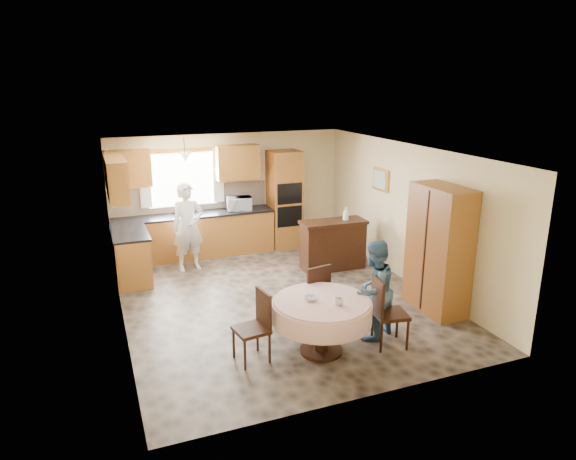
# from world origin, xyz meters

# --- Properties ---
(floor) EXTENTS (5.00, 6.00, 0.01)m
(floor) POSITION_xyz_m (0.00, 0.00, 0.00)
(floor) COLOR #6B5A4B
(floor) RESTS_ON ground
(ceiling) EXTENTS (5.00, 6.00, 0.01)m
(ceiling) POSITION_xyz_m (0.00, 0.00, 2.50)
(ceiling) COLOR white
(ceiling) RESTS_ON wall_back
(wall_back) EXTENTS (5.00, 0.02, 2.50)m
(wall_back) POSITION_xyz_m (0.00, 3.00, 1.25)
(wall_back) COLOR beige
(wall_back) RESTS_ON floor
(wall_front) EXTENTS (5.00, 0.02, 2.50)m
(wall_front) POSITION_xyz_m (0.00, -3.00, 1.25)
(wall_front) COLOR beige
(wall_front) RESTS_ON floor
(wall_left) EXTENTS (0.02, 6.00, 2.50)m
(wall_left) POSITION_xyz_m (-2.50, 0.00, 1.25)
(wall_left) COLOR beige
(wall_left) RESTS_ON floor
(wall_right) EXTENTS (0.02, 6.00, 2.50)m
(wall_right) POSITION_xyz_m (2.50, 0.00, 1.25)
(wall_right) COLOR beige
(wall_right) RESTS_ON floor
(window) EXTENTS (1.40, 0.03, 1.10)m
(window) POSITION_xyz_m (-1.00, 2.98, 1.60)
(window) COLOR white
(window) RESTS_ON wall_back
(curtain_left) EXTENTS (0.22, 0.02, 1.15)m
(curtain_left) POSITION_xyz_m (-1.75, 2.93, 1.65)
(curtain_left) COLOR white
(curtain_left) RESTS_ON wall_back
(curtain_right) EXTENTS (0.22, 0.02, 1.15)m
(curtain_right) POSITION_xyz_m (-0.25, 2.93, 1.65)
(curtain_right) COLOR white
(curtain_right) RESTS_ON wall_back
(base_cab_back) EXTENTS (3.30, 0.60, 0.88)m
(base_cab_back) POSITION_xyz_m (-0.85, 2.70, 0.44)
(base_cab_back) COLOR #BE7C32
(base_cab_back) RESTS_ON floor
(counter_back) EXTENTS (3.30, 0.64, 0.04)m
(counter_back) POSITION_xyz_m (-0.85, 2.70, 0.90)
(counter_back) COLOR black
(counter_back) RESTS_ON base_cab_back
(base_cab_left) EXTENTS (0.60, 1.20, 0.88)m
(base_cab_left) POSITION_xyz_m (-2.20, 1.80, 0.44)
(base_cab_left) COLOR #BE7C32
(base_cab_left) RESTS_ON floor
(counter_left) EXTENTS (0.64, 1.20, 0.04)m
(counter_left) POSITION_xyz_m (-2.20, 1.80, 0.90)
(counter_left) COLOR black
(counter_left) RESTS_ON base_cab_left
(backsplash) EXTENTS (3.30, 0.02, 0.55)m
(backsplash) POSITION_xyz_m (-0.85, 2.99, 1.18)
(backsplash) COLOR #D0B493
(backsplash) RESTS_ON wall_back
(wall_cab_left) EXTENTS (0.85, 0.33, 0.72)m
(wall_cab_left) POSITION_xyz_m (-2.05, 2.83, 1.91)
(wall_cab_left) COLOR #BD7E2F
(wall_cab_left) RESTS_ON wall_back
(wall_cab_right) EXTENTS (0.90, 0.33, 0.72)m
(wall_cab_right) POSITION_xyz_m (0.15, 2.83, 1.91)
(wall_cab_right) COLOR #BD7E2F
(wall_cab_right) RESTS_ON wall_back
(wall_cab_side) EXTENTS (0.33, 1.20, 0.72)m
(wall_cab_side) POSITION_xyz_m (-2.33, 1.80, 1.91)
(wall_cab_side) COLOR #BD7E2F
(wall_cab_side) RESTS_ON wall_left
(oven_tower) EXTENTS (0.66, 0.62, 2.12)m
(oven_tower) POSITION_xyz_m (1.15, 2.69, 1.06)
(oven_tower) COLOR #BE7C32
(oven_tower) RESTS_ON floor
(oven_upper) EXTENTS (0.56, 0.01, 0.45)m
(oven_upper) POSITION_xyz_m (1.15, 2.38, 1.25)
(oven_upper) COLOR black
(oven_upper) RESTS_ON oven_tower
(oven_lower) EXTENTS (0.56, 0.01, 0.45)m
(oven_lower) POSITION_xyz_m (1.15, 2.38, 0.75)
(oven_lower) COLOR black
(oven_lower) RESTS_ON oven_tower
(pendant) EXTENTS (0.36, 0.36, 0.18)m
(pendant) POSITION_xyz_m (-1.00, 2.50, 2.12)
(pendant) COLOR beige
(pendant) RESTS_ON ceiling
(sideboard) EXTENTS (1.29, 0.57, 0.91)m
(sideboard) POSITION_xyz_m (1.51, 1.01, 0.45)
(sideboard) COLOR #381D0F
(sideboard) RESTS_ON floor
(space_heater) EXTENTS (0.44, 0.32, 0.60)m
(space_heater) POSITION_xyz_m (1.88, 1.13, 0.30)
(space_heater) COLOR black
(space_heater) RESTS_ON floor
(cupboard) EXTENTS (0.53, 1.06, 2.02)m
(cupboard) POSITION_xyz_m (2.22, -1.28, 1.01)
(cupboard) COLOR #BE7C32
(cupboard) RESTS_ON floor
(dining_table) EXTENTS (1.34, 1.34, 0.76)m
(dining_table) POSITION_xyz_m (-0.06, -1.86, 0.59)
(dining_table) COLOR #381D0F
(dining_table) RESTS_ON floor
(chair_left) EXTENTS (0.47, 0.47, 0.95)m
(chair_left) POSITION_xyz_m (-0.93, -1.71, 0.53)
(chair_left) COLOR #381D0F
(chair_left) RESTS_ON floor
(chair_back) EXTENTS (0.49, 0.49, 0.98)m
(chair_back) POSITION_xyz_m (0.17, -1.11, 0.54)
(chair_back) COLOR #381D0F
(chair_back) RESTS_ON floor
(chair_right) EXTENTS (0.51, 0.51, 1.01)m
(chair_right) POSITION_xyz_m (0.83, -2.01, 0.56)
(chair_right) COLOR #381D0F
(chair_right) RESTS_ON floor
(framed_picture) EXTENTS (0.06, 0.52, 0.43)m
(framed_picture) POSITION_xyz_m (2.47, 0.93, 1.72)
(framed_picture) COLOR gold
(framed_picture) RESTS_ON wall_right
(microwave) EXTENTS (0.57, 0.43, 0.28)m
(microwave) POSITION_xyz_m (0.11, 2.65, 1.06)
(microwave) COLOR silver
(microwave) RESTS_ON counter_back
(person_sink) EXTENTS (0.67, 0.48, 1.71)m
(person_sink) POSITION_xyz_m (-1.11, 1.97, 0.86)
(person_sink) COLOR silver
(person_sink) RESTS_ON floor
(person_dining) EXTENTS (0.88, 0.80, 1.45)m
(person_dining) POSITION_xyz_m (0.80, -1.73, 0.73)
(person_dining) COLOR #3A5D7E
(person_dining) RESTS_ON floor
(bowl_sideboard) EXTENTS (0.26, 0.26, 0.05)m
(bowl_sideboard) POSITION_xyz_m (1.22, 1.01, 0.93)
(bowl_sideboard) COLOR #B2B2B2
(bowl_sideboard) RESTS_ON sideboard
(bottle_sideboard) EXTENTS (0.14, 0.14, 0.31)m
(bottle_sideboard) POSITION_xyz_m (1.78, 1.01, 1.06)
(bottle_sideboard) COLOR silver
(bottle_sideboard) RESTS_ON sideboard
(cup_table) EXTENTS (0.13, 0.13, 0.09)m
(cup_table) POSITION_xyz_m (0.08, -2.06, 0.81)
(cup_table) COLOR #B2B2B2
(cup_table) RESTS_ON dining_table
(bowl_table) EXTENTS (0.23, 0.23, 0.05)m
(bowl_table) POSITION_xyz_m (-0.20, -1.80, 0.79)
(bowl_table) COLOR #B2B2B2
(bowl_table) RESTS_ON dining_table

